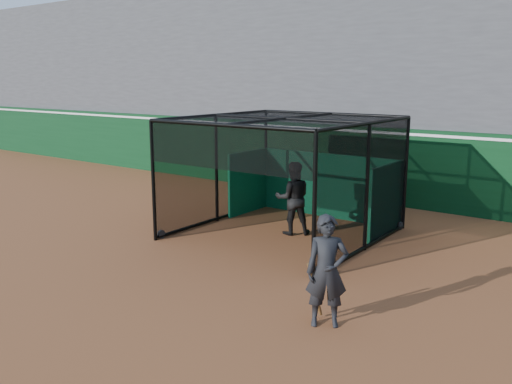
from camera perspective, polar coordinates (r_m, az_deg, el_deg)
The scene contains 6 objects.
ground at distance 12.33m, azimuth -8.71°, elevation -7.46°, with size 120.00×120.00×0.00m, color brown.
outfield_wall at distance 18.81m, azimuth 9.81°, elevation 3.23°, with size 50.00×0.50×2.50m.
grandstand at distance 22.05m, azimuth 14.64°, elevation 12.58°, with size 50.00×7.85×8.95m.
batting_cage at distance 14.13m, azimuth 3.05°, elevation 1.53°, with size 4.74×4.95×3.05m.
batter at distance 14.25m, azimuth 3.91°, elevation -0.66°, with size 0.94×0.73×1.94m, color black.
on_deck_player at distance 9.05m, azimuth 7.46°, elevation -8.28°, with size 0.83×0.76×1.89m.
Camera 1 is at (8.32, -8.15, 4.04)m, focal length 38.00 mm.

